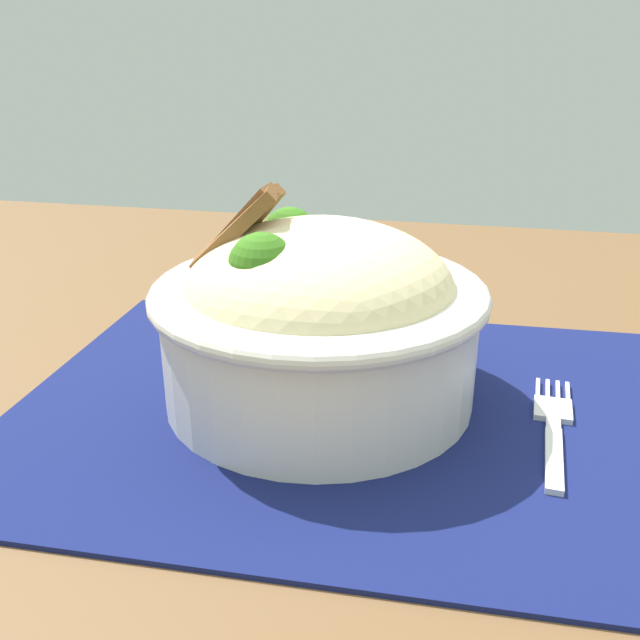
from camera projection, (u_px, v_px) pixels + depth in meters
table at (406, 479)px, 0.44m from camera, size 1.38×0.94×0.71m
placemat at (375, 410)px, 0.41m from camera, size 0.45×0.31×0.00m
bowl at (319, 313)px, 0.41m from camera, size 0.21×0.21×0.13m
fork at (553, 424)px, 0.39m from camera, size 0.03×0.12×0.00m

